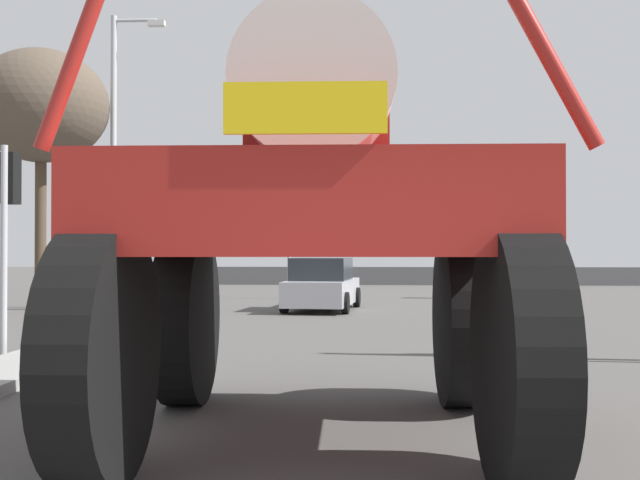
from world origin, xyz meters
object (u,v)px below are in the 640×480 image
Objects in this scene: oversize_sprayer at (317,230)px; streetlight_far_left at (117,148)px; traffic_signal_near_left at (9,203)px; bare_tree_left at (41,107)px; traffic_signal_far_left at (503,229)px; sedan_ahead at (322,286)px; traffic_signal_far_right at (289,214)px.

streetlight_far_left reaches higher than oversize_sprayer.
bare_tree_left is at bearing 110.26° from traffic_signal_near_left.
traffic_signal_far_left is 0.45× the size of bare_tree_left.
sedan_ahead is at bearing -137.19° from traffic_signal_far_left.
traffic_signal_near_left is 19.31m from traffic_signal_far_left.
streetlight_far_left is (-7.02, 15.92, 2.87)m from oversize_sprayer.
bare_tree_left reaches higher than oversize_sprayer.
oversize_sprayer reaches higher than traffic_signal_far_right.
traffic_signal_far_right is (-1.52, 5.67, 2.33)m from sedan_ahead.
traffic_signal_far_right is at bearing -179.92° from traffic_signal_far_left.
traffic_signal_near_left is 11.02m from streetlight_far_left.
traffic_signal_far_left is at bearing 0.08° from traffic_signal_far_right.
bare_tree_left reaches higher than traffic_signal_far_right.
oversize_sprayer is 21.53m from traffic_signal_far_right.
streetlight_far_left is at bearing 93.58° from sedan_ahead.
streetlight_far_left is at bearing -156.06° from traffic_signal_far_left.
traffic_signal_near_left is 11.33m from bare_tree_left.
sedan_ahead is at bearing 1.86° from oversize_sprayer.
sedan_ahead is 11.50m from traffic_signal_near_left.
sedan_ahead is 6.32m from traffic_signal_far_right.
oversize_sprayer is 18.34m from bare_tree_left.
traffic_signal_far_left is at bearing -41.47° from sedan_ahead.
sedan_ahead is 1.24× the size of traffic_signal_near_left.
bare_tree_left is (-6.73, -5.97, 2.90)m from traffic_signal_far_right.
bare_tree_left is (-3.74, 10.13, 3.44)m from traffic_signal_near_left.
traffic_signal_near_left is at bearing -69.74° from bare_tree_left.
traffic_signal_far_left is 0.39× the size of streetlight_far_left.
traffic_signal_far_left is at bearing 22.57° from bare_tree_left.
oversize_sprayer is at bearing -66.19° from streetlight_far_left.
oversize_sprayer is 1.48× the size of traffic_signal_far_left.
traffic_signal_far_left is at bearing 23.94° from streetlight_far_left.
streetlight_far_left is (-6.15, 0.23, 4.09)m from sedan_ahead.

